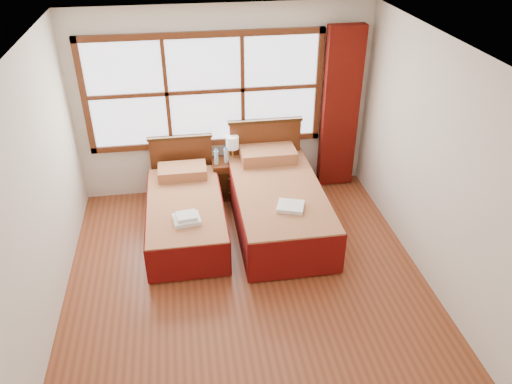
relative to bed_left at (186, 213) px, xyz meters
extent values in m
plane|color=brown|center=(0.63, -1.20, -0.28)|extent=(4.50, 4.50, 0.00)
plane|color=white|center=(0.63, -1.20, 2.32)|extent=(4.50, 4.50, 0.00)
plane|color=silver|center=(0.63, 1.05, 1.02)|extent=(4.00, 0.00, 4.00)
plane|color=silver|center=(-1.37, -1.20, 1.02)|extent=(0.00, 4.50, 4.50)
plane|color=silver|center=(2.63, -1.20, 1.02)|extent=(0.00, 4.50, 4.50)
cube|color=white|center=(0.38, 1.02, 1.22)|extent=(3.00, 0.02, 1.40)
cube|color=#572813|center=(0.38, 1.00, 0.48)|extent=(3.16, 0.06, 0.08)
cube|color=#572813|center=(0.38, 1.00, 1.96)|extent=(3.16, 0.06, 0.08)
cube|color=#572813|center=(-1.16, 1.00, 1.22)|extent=(0.08, 0.06, 1.56)
cube|color=#572813|center=(1.92, 1.00, 1.22)|extent=(0.08, 0.06, 1.56)
cube|color=#572813|center=(-0.12, 1.00, 1.22)|extent=(0.05, 0.05, 1.40)
cube|color=#572813|center=(0.88, 1.00, 1.22)|extent=(0.05, 0.05, 1.40)
cube|color=#572813|center=(0.38, 1.00, 1.22)|extent=(3.00, 0.05, 0.05)
cube|color=#621009|center=(2.23, 0.91, 0.89)|extent=(0.50, 0.16, 2.30)
cube|color=#371F0B|center=(0.00, -0.07, -0.15)|extent=(0.82, 1.63, 0.27)
cube|color=maroon|center=(0.00, -0.07, 0.10)|extent=(0.91, 1.81, 0.22)
cube|color=#670D0A|center=(-0.46, -0.07, -0.03)|extent=(0.03, 1.81, 0.45)
cube|color=#670D0A|center=(0.46, -0.07, -0.03)|extent=(0.03, 1.81, 0.45)
cube|color=#670D0A|center=(0.00, -0.97, -0.03)|extent=(0.91, 0.03, 0.45)
cube|color=maroon|center=(0.00, 0.59, 0.28)|extent=(0.64, 0.37, 0.14)
cube|color=#572813|center=(0.00, 0.94, 0.16)|extent=(0.85, 0.06, 0.89)
cube|color=#371F0B|center=(0.00, 0.94, 0.62)|extent=(0.89, 0.08, 0.04)
cube|color=#371F0B|center=(1.18, -0.07, -0.12)|extent=(0.96, 1.92, 0.31)
cube|color=maroon|center=(1.18, -0.07, 0.16)|extent=(1.08, 2.13, 0.26)
cube|color=#670D0A|center=(0.64, -0.07, 0.01)|extent=(0.03, 2.13, 0.53)
cube|color=#670D0A|center=(1.72, -0.07, 0.01)|extent=(0.03, 2.13, 0.53)
cube|color=#670D0A|center=(1.18, -1.13, 0.01)|extent=(1.08, 0.03, 0.53)
cube|color=maroon|center=(1.18, 0.70, 0.38)|extent=(0.75, 0.44, 0.17)
cube|color=#572813|center=(1.18, 0.94, 0.24)|extent=(1.00, 0.06, 1.05)
cube|color=#371F0B|center=(1.18, 0.94, 0.78)|extent=(1.05, 0.08, 0.04)
cube|color=#572813|center=(0.62, 0.80, 0.00)|extent=(0.41, 0.37, 0.55)
cube|color=#371F0B|center=(0.62, 0.61, -0.11)|extent=(0.36, 0.02, 0.17)
cube|color=#371F0B|center=(0.62, 0.61, 0.11)|extent=(0.36, 0.02, 0.17)
sphere|color=olive|center=(0.62, 0.59, -0.11)|extent=(0.03, 0.03, 0.03)
sphere|color=olive|center=(0.62, 0.59, 0.11)|extent=(0.03, 0.03, 0.03)
cube|color=white|center=(0.01, -0.49, 0.23)|extent=(0.34, 0.31, 0.05)
cube|color=white|center=(0.01, -0.49, 0.28)|extent=(0.25, 0.23, 0.04)
cube|color=white|center=(1.23, -0.54, 0.32)|extent=(0.38, 0.35, 0.05)
cylinder|color=gold|center=(0.71, 0.86, 0.28)|extent=(0.11, 0.11, 0.02)
cylinder|color=gold|center=(0.71, 0.86, 0.36)|extent=(0.02, 0.02, 0.15)
cylinder|color=white|center=(0.71, 0.86, 0.52)|extent=(0.18, 0.18, 0.18)
cylinder|color=#C1DFF8|center=(0.47, 0.74, 0.37)|extent=(0.06, 0.06, 0.20)
cylinder|color=blue|center=(0.47, 0.74, 0.48)|extent=(0.03, 0.03, 0.03)
cylinder|color=#C1DFF8|center=(0.61, 0.76, 0.37)|extent=(0.06, 0.06, 0.20)
cylinder|color=blue|center=(0.61, 0.76, 0.49)|extent=(0.03, 0.03, 0.03)
camera|label=1|loc=(0.06, -5.32, 3.51)|focal=35.00mm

